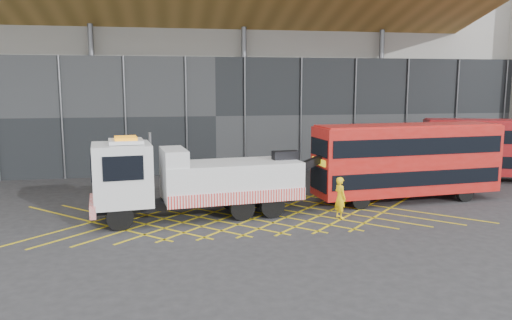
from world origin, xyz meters
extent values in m
plane|color=#252528|center=(0.00, 0.00, 0.00)|extent=(120.00, 120.00, 0.00)
cube|color=gold|center=(-4.80, 0.00, 0.01)|extent=(7.16, 7.16, 0.01)
cube|color=gold|center=(-4.80, 0.00, 0.01)|extent=(7.16, 7.16, 0.01)
cube|color=gold|center=(-3.20, 0.00, 0.01)|extent=(7.16, 7.16, 0.01)
cube|color=gold|center=(-3.20, 0.00, 0.01)|extent=(7.16, 7.16, 0.01)
cube|color=gold|center=(-1.60, 0.00, 0.01)|extent=(7.16, 7.16, 0.01)
cube|color=gold|center=(-1.60, 0.00, 0.01)|extent=(7.16, 7.16, 0.01)
cube|color=gold|center=(0.00, 0.00, 0.01)|extent=(7.16, 7.16, 0.01)
cube|color=gold|center=(0.00, 0.00, 0.01)|extent=(7.16, 7.16, 0.01)
cube|color=gold|center=(1.60, 0.00, 0.01)|extent=(7.16, 7.16, 0.01)
cube|color=gold|center=(1.60, 0.00, 0.01)|extent=(7.16, 7.16, 0.01)
cube|color=gold|center=(3.20, 0.00, 0.01)|extent=(7.16, 7.16, 0.01)
cube|color=gold|center=(3.20, 0.00, 0.01)|extent=(7.16, 7.16, 0.01)
cube|color=gold|center=(4.80, 0.00, 0.01)|extent=(7.16, 7.16, 0.01)
cube|color=gold|center=(4.80, 0.00, 0.01)|extent=(7.16, 7.16, 0.01)
cube|color=gold|center=(6.40, 0.00, 0.01)|extent=(7.16, 7.16, 0.01)
cube|color=gold|center=(6.40, 0.00, 0.01)|extent=(7.16, 7.16, 0.01)
cube|color=gold|center=(8.00, 0.00, 0.01)|extent=(7.16, 7.16, 0.01)
cube|color=gold|center=(8.00, 0.00, 0.01)|extent=(7.16, 7.16, 0.01)
cube|color=gold|center=(9.60, 0.00, 0.01)|extent=(7.16, 7.16, 0.01)
cube|color=gold|center=(9.60, 0.00, 0.01)|extent=(7.16, 7.16, 0.01)
cube|color=gray|center=(2.00, 19.00, 9.00)|extent=(55.00, 14.00, 18.00)
cube|color=black|center=(2.00, 11.70, 4.00)|extent=(55.00, 0.80, 8.00)
cylinder|color=#595B60|center=(-6.00, 11.50, 5.00)|extent=(0.36, 0.36, 10.00)
cylinder|color=#595B60|center=(4.00, 11.50, 5.00)|extent=(0.36, 0.36, 10.00)
cylinder|color=#595B60|center=(14.00, 11.50, 5.00)|extent=(0.36, 0.36, 10.00)
cube|color=black|center=(0.14, 0.02, 0.73)|extent=(9.92, 2.23, 0.36)
cube|color=silver|center=(-3.36, -0.41, 2.23)|extent=(2.79, 2.88, 2.70)
cube|color=black|center=(-4.62, -0.56, 2.70)|extent=(0.33, 2.27, 1.14)
cube|color=red|center=(-4.65, -0.57, 0.88)|extent=(0.58, 2.71, 0.57)
cube|color=orange|center=(-3.16, -0.39, 3.82)|extent=(1.08, 1.35, 0.12)
cube|color=silver|center=(1.58, 0.19, 1.71)|extent=(6.70, 3.36, 1.66)
cube|color=red|center=(1.74, -1.13, 1.09)|extent=(6.40, 0.84, 0.57)
cube|color=silver|center=(-1.10, -0.13, 2.91)|extent=(1.33, 2.60, 0.73)
cube|color=black|center=(4.26, 0.52, 2.70)|extent=(1.30, 0.67, 0.52)
cube|color=black|center=(5.29, 0.65, 2.18)|extent=(2.30, 0.64, 1.12)
cylinder|color=black|center=(-3.44, -1.52, 0.57)|extent=(1.18, 0.50, 1.14)
cylinder|color=black|center=(-3.70, 0.65, 0.57)|extent=(1.18, 0.50, 1.14)
cylinder|color=black|center=(3.36, -0.69, 0.57)|extent=(1.18, 0.50, 1.14)
cylinder|color=black|center=(3.10, 1.48, 0.57)|extent=(1.18, 0.50, 1.14)
cylinder|color=#595B60|center=(-2.15, 0.78, 2.80)|extent=(0.15, 0.15, 2.28)
cube|color=#AD140F|center=(11.10, 1.36, 2.24)|extent=(10.19, 3.22, 3.53)
cube|color=black|center=(11.10, 1.36, 1.41)|extent=(9.79, 3.24, 0.77)
cube|color=black|center=(11.10, 1.36, 3.05)|extent=(9.79, 3.24, 0.87)
cube|color=black|center=(6.10, 0.90, 1.46)|extent=(0.24, 2.04, 1.18)
cube|color=black|center=(6.10, 0.90, 3.05)|extent=(0.24, 2.04, 0.87)
cube|color=yellow|center=(6.09, 0.90, 2.32)|extent=(0.21, 1.62, 0.32)
cube|color=#AD140F|center=(11.10, 1.36, 4.03)|extent=(9.97, 3.01, 0.11)
cylinder|color=black|center=(8.02, 0.06, 0.47)|extent=(0.97, 0.36, 0.95)
cylinder|color=black|center=(7.84, 2.08, 0.47)|extent=(0.97, 0.36, 0.95)
cylinder|color=black|center=(14.10, 0.61, 0.47)|extent=(0.97, 0.36, 0.95)
cylinder|color=black|center=(13.92, 2.63, 0.47)|extent=(0.97, 0.36, 0.95)
cube|color=maroon|center=(19.73, 5.35, 2.16)|extent=(9.83, 5.38, 3.40)
cube|color=black|center=(19.73, 5.35, 1.36)|extent=(9.49, 5.30, 0.75)
cube|color=black|center=(19.73, 5.35, 2.94)|extent=(9.49, 5.30, 0.83)
cube|color=black|center=(15.18, 6.99, 1.40)|extent=(0.72, 1.87, 1.14)
cube|color=black|center=(15.18, 6.99, 2.94)|extent=(0.72, 1.87, 0.83)
cube|color=yellow|center=(15.17, 6.99, 2.24)|extent=(0.59, 1.49, 0.31)
cube|color=maroon|center=(19.73, 5.35, 3.88)|extent=(9.59, 5.14, 0.11)
cylinder|color=black|center=(16.52, 5.48, 0.46)|extent=(0.95, 0.56, 0.91)
cylinder|color=black|center=(17.17, 7.30, 0.46)|extent=(0.95, 0.56, 0.91)
imported|color=yellow|center=(6.46, -1.30, 0.96)|extent=(0.63, 0.80, 1.93)
camera|label=1|loc=(-1.46, -22.79, 6.16)|focal=35.00mm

